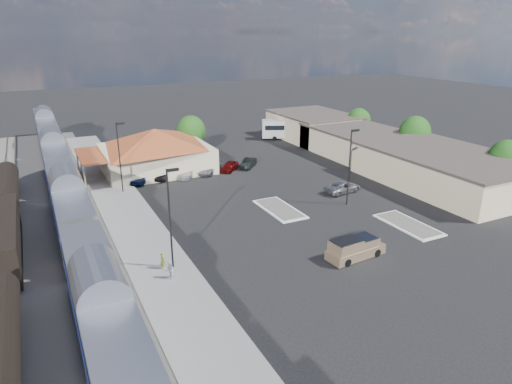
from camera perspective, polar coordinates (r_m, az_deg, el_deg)
name	(u,v)px	position (r m, az deg, el deg)	size (l,w,h in m)	color
ground	(256,222)	(49.23, 0.02, -3.77)	(280.00, 280.00, 0.00)	black
railbed	(40,230)	(52.26, -25.40, -4.27)	(16.00, 100.00, 0.12)	#4C4944
platform	(132,221)	(51.03, -15.25, -3.52)	(5.50, 92.00, 0.18)	gray
passenger_train	(70,208)	(48.75, -22.25, -1.90)	(3.00, 104.00, 5.55)	silver
freight_cars	(2,241)	(46.16, -29.14, -5.42)	(2.80, 46.00, 4.00)	black
station_depot	(155,150)	(68.35, -12.49, 5.19)	(18.35, 12.24, 6.20)	#C4B08F
buildings_east	(374,146)	(74.93, 14.58, 5.58)	(14.40, 51.40, 4.80)	#C6B28C
traffic_island_south	(280,209)	(52.57, 2.96, -2.13)	(3.30, 7.50, 0.21)	silver
traffic_island_north	(408,225)	(50.94, 18.49, -3.89)	(3.30, 7.50, 0.21)	silver
lamp_plat_s	(170,211)	(38.41, -10.64, -2.38)	(1.08, 0.25, 9.00)	black
lamp_plat_n	(120,152)	(58.99, -16.66, 4.82)	(1.08, 0.25, 9.00)	black
lamp_lot	(350,161)	(53.65, 11.70, 3.83)	(1.08, 0.25, 9.00)	black
tree_east_a	(506,159)	(67.11, 28.79, 3.64)	(4.56, 4.56, 6.42)	#382314
tree_east_b	(415,133)	(76.94, 19.23, 6.97)	(4.94, 4.94, 6.96)	#382314
tree_east_c	(359,121)	(87.18, 12.69, 8.62)	(4.41, 4.41, 6.21)	#382314
tree_depot	(191,131)	(75.81, -8.12, 7.53)	(4.71, 4.71, 6.63)	#382314
pickup_truck	(356,248)	(42.43, 12.36, -6.87)	(5.74, 2.52, 1.93)	tan
suv	(343,187)	(59.04, 10.80, 0.60)	(2.31, 5.00, 1.39)	#9C9EA4
coach_bus	(292,128)	(87.45, 4.57, 7.96)	(11.44, 6.98, 3.67)	silver
person_a	(163,260)	(40.08, -11.60, -8.37)	(0.57, 0.37, 1.57)	#CFCC40
person_b	(170,270)	(38.46, -10.76, -9.58)	(0.76, 0.59, 1.56)	white
parked_car_a	(142,178)	(63.56, -14.00, 1.77)	(1.76, 4.38, 1.49)	#0C193F
parked_car_b	(165,174)	(64.54, -11.30, 2.23)	(1.55, 4.44, 1.46)	black
parked_car_c	(188,172)	(65.11, -8.52, 2.53)	(2.00, 4.91, 1.42)	silver
parked_car_d	(208,168)	(66.37, -5.98, 2.97)	(2.38, 5.16, 1.44)	gray
parked_car_e	(229,166)	(67.24, -3.33, 3.24)	(1.64, 4.08, 1.39)	maroon
parked_car_f	(248,163)	(68.76, -0.98, 3.63)	(1.46, 4.18, 1.38)	black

